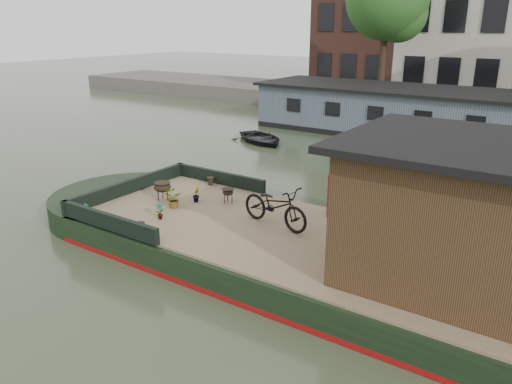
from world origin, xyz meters
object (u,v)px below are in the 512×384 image
Objects in this scene: brazier_rear at (228,196)px; dinghy at (261,135)px; bicycle at (275,206)px; brazier_front at (163,191)px; potted_plant_a at (160,211)px; cabin at (463,212)px.

dinghy is at bearing 118.75° from brazier_rear.
bicycle reaches higher than brazier_front.
bicycle is at bearing 2.86° from brazier_front.
brazier_rear is at bearing 70.89° from potted_plant_a.
brazier_rear is 0.13× the size of dinghy.
brazier_front is 1.65m from brazier_rear.
bicycle is at bearing 176.20° from cabin.
brazier_front reaches higher than dinghy.
bicycle is 10.84m from dinghy.
cabin reaches higher than bicycle.
dinghy is (-3.05, 8.98, -0.58)m from brazier_front.
cabin is 13.64m from dinghy.
brazier_front is at bearing -131.31° from dinghy.
cabin is 7.09m from brazier_front.
cabin is 2.29× the size of bicycle.
potted_plant_a is (-2.34, -1.14, -0.26)m from bicycle.
cabin is at bearing -8.68° from brazier_rear.
brazier_rear is at bearing 80.21° from bicycle.
potted_plant_a is (-6.15, -0.89, -1.03)m from cabin.
bicycle reaches higher than brazier_rear.
potted_plant_a is at bearing 125.13° from bicycle.
cabin is at bearing 8.20° from potted_plant_a.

